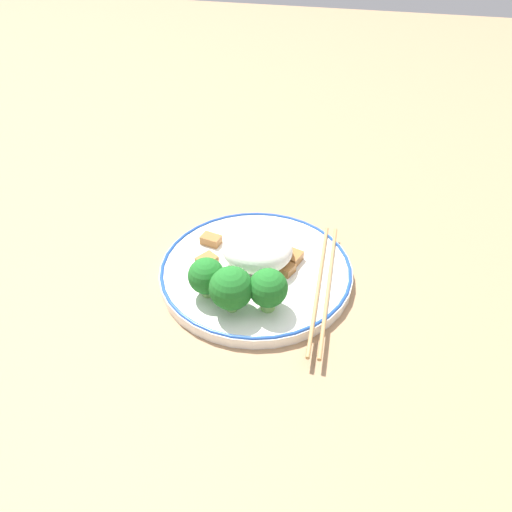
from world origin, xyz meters
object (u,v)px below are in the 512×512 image
at_px(plate, 256,271).
at_px(chopsticks, 324,285).
at_px(broccoli_back_center, 231,288).
at_px(broccoli_back_right, 268,289).
at_px(broccoli_back_left, 207,276).

bearing_deg(plate, chopsticks, -100.34).
xyz_separation_m(plate, broccoli_back_center, (-0.08, 0.01, 0.04)).
distance_m(broccoli_back_right, chopsticks, 0.09).
relative_size(broccoli_back_left, chopsticks, 0.22).
xyz_separation_m(plate, broccoli_back_right, (-0.07, -0.03, 0.04)).
height_order(broccoli_back_left, chopsticks, broccoli_back_left).
bearing_deg(chopsticks, broccoli_back_right, 131.34).
bearing_deg(broccoli_back_center, broccoli_back_left, 62.45).
xyz_separation_m(broccoli_back_left, chopsticks, (0.05, -0.14, -0.03)).
distance_m(plate, chopsticks, 0.10).
distance_m(broccoli_back_center, chopsticks, 0.13).
bearing_deg(broccoli_back_left, plate, -36.61).
bearing_deg(broccoli_back_center, broccoli_back_right, -74.49).
bearing_deg(plate, broccoli_back_left, 143.39).
bearing_deg(broccoli_back_right, broccoli_back_center, 105.51).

